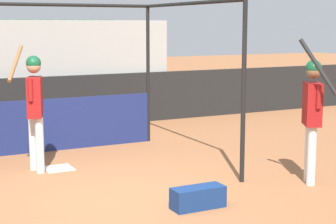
{
  "coord_description": "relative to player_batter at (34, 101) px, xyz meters",
  "views": [
    {
      "loc": [
        -2.69,
        -6.89,
        2.35
      ],
      "look_at": [
        1.11,
        0.67,
        1.02
      ],
      "focal_mm": 60.0,
      "sensor_mm": 36.0,
      "label": 1
    }
  ],
  "objects": [
    {
      "name": "ground_plane",
      "position": [
        0.62,
        -1.93,
        -1.14
      ],
      "size": [
        60.0,
        60.0,
        0.0
      ],
      "primitive_type": "plane",
      "color": "#935B38"
    },
    {
      "name": "outfield_wall",
      "position": [
        0.62,
        3.53,
        -0.54
      ],
      "size": [
        24.0,
        0.12,
        1.19
      ],
      "color": "black",
      "rests_on": "ground"
    },
    {
      "name": "bleacher_section",
      "position": [
        0.62,
        4.8,
        0.09
      ],
      "size": [
        7.05,
        2.4,
        2.47
      ],
      "color": "#9E9E99",
      "rests_on": "ground"
    },
    {
      "name": "batting_cage",
      "position": [
        0.54,
        0.73,
        0.0
      ],
      "size": [
        4.21,
        3.43,
        2.73
      ],
      "color": "black",
      "rests_on": "ground"
    },
    {
      "name": "home_plate",
      "position": [
        0.36,
        -0.01,
        -1.13
      ],
      "size": [
        0.44,
        0.44,
        0.02
      ],
      "color": "white",
      "rests_on": "ground"
    },
    {
      "name": "player_batter",
      "position": [
        0.0,
        0.0,
        0.0
      ],
      "size": [
        0.59,
        0.95,
        2.01
      ],
      "rotation": [
        0.0,
        0.0,
        1.25
      ],
      "color": "silver",
      "rests_on": "ground"
    },
    {
      "name": "player_waiting",
      "position": [
        3.47,
        -2.53,
        -0.02
      ],
      "size": [
        0.58,
        0.8,
        2.16
      ],
      "rotation": [
        0.0,
        0.0,
        -2.09
      ],
      "color": "silver",
      "rests_on": "ground"
    },
    {
      "name": "equipment_bag",
      "position": [
        1.41,
        -2.77,
        -1.0
      ],
      "size": [
        0.7,
        0.28,
        0.28
      ],
      "color": "navy",
      "rests_on": "ground"
    }
  ]
}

